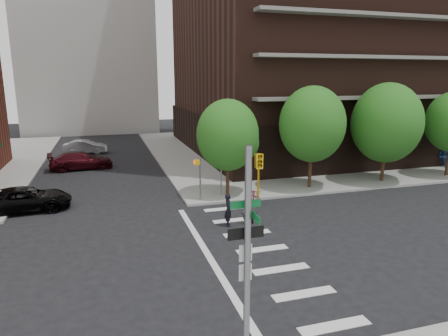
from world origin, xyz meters
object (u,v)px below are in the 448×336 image
pedestrian_far (444,156)px  parked_car_silver (85,147)px  parked_car_maroon (81,161)px  dog_walker (229,210)px  scooter (255,196)px  parked_car_black (25,199)px  traffic_signal (248,288)px

pedestrian_far → parked_car_silver: bearing=-137.7°
parked_car_maroon → dog_walker: bearing=-159.7°
parked_car_silver → scooter: bearing=-147.2°
parked_car_black → pedestrian_far: bearing=-90.2°
traffic_signal → scooter: (5.66, 13.99, -2.22)m
traffic_signal → scooter: size_ratio=3.26×
traffic_signal → scooter: 15.26m
parked_car_silver → pedestrian_far: 33.83m
scooter → parked_car_black: bearing=171.3°
parked_car_maroon → dog_walker: size_ratio=2.98×
parked_car_silver → parked_car_maroon: bearing=-175.1°
traffic_signal → pedestrian_far: bearing=36.9°
parked_car_silver → pedestrian_far: (29.65, -16.28, 0.37)m
pedestrian_far → traffic_signal: bearing=-72.0°
scooter → pedestrian_far: size_ratio=0.99×
pedestrian_far → parked_car_maroon: bearing=-125.2°
traffic_signal → dog_walker: 11.31m
parked_car_maroon → scooter: size_ratio=2.83×
parked_car_black → parked_car_maroon: bearing=-17.4°
parked_car_black → parked_car_silver: 18.48m
parked_car_black → dog_walker: size_ratio=2.92×
traffic_signal → parked_car_black: (-7.73, 16.49, -1.99)m
parked_car_maroon → pedestrian_far: 31.00m
parked_car_maroon → pedestrian_far: (29.76, -8.70, 0.33)m
traffic_signal → parked_car_black: bearing=115.1°
parked_car_maroon → parked_car_silver: size_ratio=1.21×
parked_car_silver → parked_car_black: bearing=177.2°
traffic_signal → scooter: bearing=68.0°
traffic_signal → parked_car_silver: (-5.03, 34.78, -1.99)m
parked_car_black → pedestrian_far: size_ratio=2.74×
pedestrian_far → dog_walker: bearing=-89.4°
traffic_signal → parked_car_maroon: 27.74m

